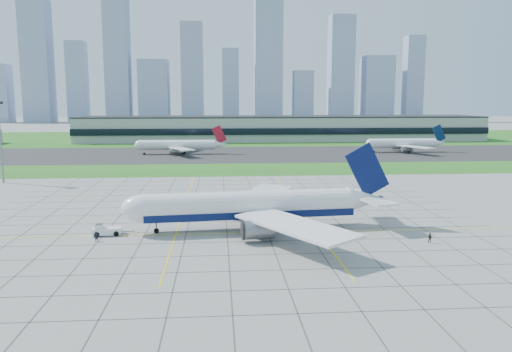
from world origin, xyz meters
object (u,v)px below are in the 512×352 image
(airliner, at_px, (252,206))
(crew_far, at_px, (430,238))
(distant_jet_1, at_px, (179,145))
(distant_jet_2, at_px, (404,143))
(light_mast, at_px, (0,132))
(crew_near, at_px, (96,237))
(pushback_tug, at_px, (106,230))

(airliner, xyz_separation_m, crew_far, (31.93, -12.45, -3.85))
(distant_jet_1, height_order, distant_jet_2, same)
(light_mast, xyz_separation_m, crew_far, (107.11, -76.32, -15.28))
(light_mast, bearing_deg, crew_near, -57.13)
(crew_far, bearing_deg, distant_jet_1, 139.59)
(distant_jet_1, bearing_deg, distant_jet_2, 0.49)
(pushback_tug, relative_size, distant_jet_1, 0.19)
(airliner, bearing_deg, crew_far, -26.82)
(airliner, distance_m, crew_far, 34.49)
(light_mast, bearing_deg, distant_jet_2, 27.08)
(crew_far, bearing_deg, pushback_tug, -159.82)
(pushback_tug, bearing_deg, airliner, -0.60)
(airliner, height_order, distant_jet_1, airliner)
(crew_far, xyz_separation_m, distant_jet_1, (-57.84, 158.28, 3.59))
(pushback_tug, height_order, distant_jet_1, distant_jet_1)
(distant_jet_1, bearing_deg, crew_far, -69.92)
(distant_jet_2, bearing_deg, light_mast, -152.92)
(crew_near, xyz_separation_m, crew_far, (61.34, -5.50, -0.03))
(airliner, bearing_deg, pushback_tug, 179.40)
(airliner, bearing_deg, distant_jet_1, 94.55)
(pushback_tug, height_order, crew_near, pushback_tug)
(pushback_tug, bearing_deg, distant_jet_1, 83.39)
(light_mast, bearing_deg, pushback_tug, -54.99)
(distant_jet_2, bearing_deg, pushback_tug, -127.78)
(airliner, relative_size, crew_near, 29.90)
(crew_far, relative_size, distant_jet_2, 0.04)
(distant_jet_2, bearing_deg, crew_near, -127.13)
(crew_near, height_order, distant_jet_2, distant_jet_2)
(pushback_tug, distance_m, distant_jet_1, 148.38)
(distant_jet_1, bearing_deg, pushback_tug, -91.08)
(distant_jet_2, bearing_deg, distant_jet_1, -179.51)
(crew_near, bearing_deg, crew_far, -42.41)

